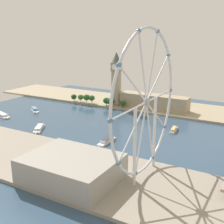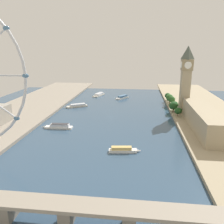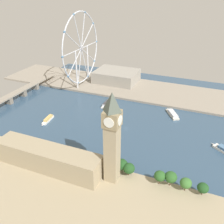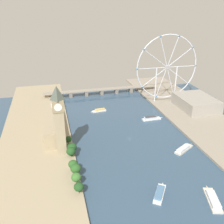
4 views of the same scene
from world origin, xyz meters
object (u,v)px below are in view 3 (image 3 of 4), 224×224
at_px(ferris_wheel, 81,49).
at_px(riverside_hall, 116,76).
at_px(tour_boat_3, 48,120).
at_px(tour_boat_0, 172,114).
at_px(parliament_block, 48,158).
at_px(river_bridge, 8,98).
at_px(tour_boat_2, 107,103).
at_px(clock_tower, 112,137).

xyz_separation_m(ferris_wheel, riverside_hall, (34.87, -46.10, -49.90)).
bearing_deg(tour_boat_3, tour_boat_0, 111.57).
height_order(parliament_block, river_bridge, parliament_block).
relative_size(parliament_block, tour_boat_3, 3.82).
bearing_deg(tour_boat_3, tour_boat_2, 138.23).
bearing_deg(parliament_block, tour_boat_2, 2.42).
bearing_deg(clock_tower, river_bridge, 65.81).
distance_m(riverside_hall, river_bridge, 177.09).
xyz_separation_m(clock_tower, tour_boat_3, (67.77, 116.08, -43.64)).
relative_size(parliament_block, ferris_wheel, 0.89).
xyz_separation_m(parliament_block, tour_boat_0, (152.77, -85.51, -11.60)).
bearing_deg(parliament_block, river_bridge, 54.83).
xyz_separation_m(ferris_wheel, tour_boat_3, (-123.53, -16.25, -60.24)).
relative_size(river_bridge, tour_boat_0, 6.85).
relative_size(tour_boat_0, tour_boat_3, 1.20).
distance_m(parliament_block, ferris_wheel, 218.28).
height_order(riverside_hall, tour_boat_2, riverside_hall).
xyz_separation_m(ferris_wheel, tour_boat_0, (-47.19, -158.25, -60.33)).
bearing_deg(riverside_hall, tour_boat_0, -126.19).
height_order(clock_tower, tour_boat_2, clock_tower).
distance_m(parliament_block, river_bridge, 169.68).
relative_size(tour_boat_2, tour_boat_3, 1.26).
height_order(river_bridge, tour_boat_0, river_bridge).
height_order(tour_boat_0, tour_boat_2, tour_boat_2).
xyz_separation_m(tour_boat_2, tour_boat_3, (-71.54, 50.24, -0.10)).
bearing_deg(tour_boat_3, parliament_block, 29.78).
height_order(riverside_hall, tour_boat_3, riverside_hall).
xyz_separation_m(tour_boat_0, tour_boat_2, (-4.80, 91.76, 0.18)).
bearing_deg(riverside_hall, clock_tower, -159.13).
bearing_deg(tour_boat_0, riverside_hall, 22.78).
bearing_deg(tour_boat_3, ferris_wheel, -179.20).
bearing_deg(tour_boat_0, clock_tower, 138.77).
bearing_deg(parliament_block, clock_tower, -81.73).
distance_m(tour_boat_0, tour_boat_2, 91.89).
bearing_deg(tour_boat_2, clock_tower, -156.32).
bearing_deg(ferris_wheel, tour_boat_0, -106.60).
xyz_separation_m(riverside_hall, tour_boat_0, (-82.06, -112.15, -10.42)).
bearing_deg(ferris_wheel, clock_tower, -145.33).
xyz_separation_m(clock_tower, tour_boat_0, (144.11, -25.93, -43.72)).
height_order(ferris_wheel, river_bridge, ferris_wheel).
relative_size(ferris_wheel, tour_boat_2, 3.39).
bearing_deg(tour_boat_2, river_bridge, 109.18).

